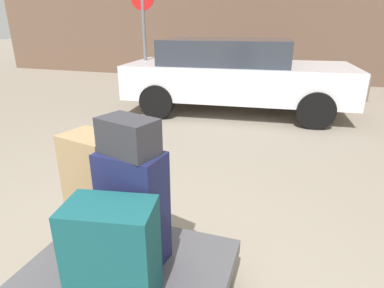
{
  "coord_description": "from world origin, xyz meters",
  "views": [
    {
      "loc": [
        0.86,
        -1.38,
        1.72
      ],
      "look_at": [
        0.0,
        1.2,
        0.69
      ],
      "focal_mm": 30.13,
      "sensor_mm": 36.0,
      "label": 1
    }
  ],
  "objects_px": {
    "suitcase_tan_front_left": "(96,184)",
    "bollard_kerb_near": "(363,89)",
    "parked_car": "(235,74)",
    "no_parking_sign": "(144,33)",
    "suitcase_teal_front_right": "(113,254)",
    "duffel_bag_charcoal_topmost_pile": "(128,136)",
    "suitcase_navy_center": "(134,209)",
    "luggage_cart": "(131,272)"
  },
  "relations": [
    {
      "from": "suitcase_teal_front_right",
      "to": "suitcase_tan_front_left",
      "type": "bearing_deg",
      "value": 120.04
    },
    {
      "from": "suitcase_navy_center",
      "to": "no_parking_sign",
      "type": "relative_size",
      "value": 0.29
    },
    {
      "from": "parked_car",
      "to": "no_parking_sign",
      "type": "xyz_separation_m",
      "value": [
        -1.93,
        -0.04,
        0.75
      ]
    },
    {
      "from": "parked_car",
      "to": "no_parking_sign",
      "type": "distance_m",
      "value": 2.07
    },
    {
      "from": "luggage_cart",
      "to": "suitcase_navy_center",
      "type": "bearing_deg",
      "value": 77.59
    },
    {
      "from": "duffel_bag_charcoal_topmost_pile",
      "to": "no_parking_sign",
      "type": "xyz_separation_m",
      "value": [
        -2.32,
        4.93,
        0.36
      ]
    },
    {
      "from": "suitcase_navy_center",
      "to": "suitcase_tan_front_left",
      "type": "height_order",
      "value": "suitcase_tan_front_left"
    },
    {
      "from": "suitcase_navy_center",
      "to": "no_parking_sign",
      "type": "bearing_deg",
      "value": 121.76
    },
    {
      "from": "suitcase_tan_front_left",
      "to": "parked_car",
      "type": "xyz_separation_m",
      "value": [
        -0.0,
        4.78,
        0.07
      ]
    },
    {
      "from": "no_parking_sign",
      "to": "suitcase_navy_center",
      "type": "bearing_deg",
      "value": -64.76
    },
    {
      "from": "bollard_kerb_near",
      "to": "suitcase_tan_front_left",
      "type": "bearing_deg",
      "value": -111.9
    },
    {
      "from": "luggage_cart",
      "to": "suitcase_tan_front_left",
      "type": "height_order",
      "value": "suitcase_tan_front_left"
    },
    {
      "from": "suitcase_tan_front_left",
      "to": "parked_car",
      "type": "height_order",
      "value": "parked_car"
    },
    {
      "from": "suitcase_navy_center",
      "to": "luggage_cart",
      "type": "bearing_deg",
      "value": -95.89
    },
    {
      "from": "luggage_cart",
      "to": "suitcase_teal_front_right",
      "type": "distance_m",
      "value": 0.44
    },
    {
      "from": "suitcase_teal_front_right",
      "to": "parked_car",
      "type": "height_order",
      "value": "parked_car"
    },
    {
      "from": "suitcase_navy_center",
      "to": "no_parking_sign",
      "type": "xyz_separation_m",
      "value": [
        -2.32,
        4.93,
        0.81
      ]
    },
    {
      "from": "suitcase_tan_front_left",
      "to": "bollard_kerb_near",
      "type": "relative_size",
      "value": 1.23
    },
    {
      "from": "suitcase_teal_front_right",
      "to": "parked_car",
      "type": "distance_m",
      "value": 5.31
    },
    {
      "from": "suitcase_navy_center",
      "to": "suitcase_tan_front_left",
      "type": "xyz_separation_m",
      "value": [
        -0.39,
        0.19,
        0.0
      ]
    },
    {
      "from": "duffel_bag_charcoal_topmost_pile",
      "to": "no_parking_sign",
      "type": "height_order",
      "value": "no_parking_sign"
    },
    {
      "from": "suitcase_teal_front_right",
      "to": "no_parking_sign",
      "type": "height_order",
      "value": "no_parking_sign"
    },
    {
      "from": "duffel_bag_charcoal_topmost_pile",
      "to": "no_parking_sign",
      "type": "distance_m",
      "value": 5.46
    },
    {
      "from": "suitcase_navy_center",
      "to": "parked_car",
      "type": "xyz_separation_m",
      "value": [
        -0.39,
        4.97,
        0.07
      ]
    },
    {
      "from": "luggage_cart",
      "to": "suitcase_teal_front_right",
      "type": "height_order",
      "value": "suitcase_teal_front_right"
    },
    {
      "from": "parked_car",
      "to": "luggage_cart",
      "type": "bearing_deg",
      "value": -85.72
    },
    {
      "from": "parked_car",
      "to": "suitcase_teal_front_right",
      "type": "bearing_deg",
      "value": -85.27
    },
    {
      "from": "suitcase_navy_center",
      "to": "bollard_kerb_near",
      "type": "xyz_separation_m",
      "value": [
        2.26,
        6.79,
        -0.41
      ]
    },
    {
      "from": "luggage_cart",
      "to": "suitcase_navy_center",
      "type": "xyz_separation_m",
      "value": [
        0.01,
        0.06,
        0.42
      ]
    },
    {
      "from": "suitcase_tan_front_left",
      "to": "suitcase_navy_center",
      "type": "bearing_deg",
      "value": -13.12
    },
    {
      "from": "suitcase_navy_center",
      "to": "bollard_kerb_near",
      "type": "relative_size",
      "value": 1.23
    },
    {
      "from": "duffel_bag_charcoal_topmost_pile",
      "to": "parked_car",
      "type": "relative_size",
      "value": 0.07
    },
    {
      "from": "duffel_bag_charcoal_topmost_pile",
      "to": "parked_car",
      "type": "distance_m",
      "value": 5.0
    },
    {
      "from": "suitcase_tan_front_left",
      "to": "suitcase_teal_front_right",
      "type": "distance_m",
      "value": 0.67
    },
    {
      "from": "bollard_kerb_near",
      "to": "no_parking_sign",
      "type": "xyz_separation_m",
      "value": [
        -4.59,
        -1.86,
        1.22
      ]
    },
    {
      "from": "suitcase_navy_center",
      "to": "bollard_kerb_near",
      "type": "distance_m",
      "value": 7.17
    },
    {
      "from": "parked_car",
      "to": "duffel_bag_charcoal_topmost_pile",
      "type": "bearing_deg",
      "value": -85.5
    },
    {
      "from": "luggage_cart",
      "to": "no_parking_sign",
      "type": "height_order",
      "value": "no_parking_sign"
    },
    {
      "from": "suitcase_navy_center",
      "to": "suitcase_teal_front_right",
      "type": "height_order",
      "value": "suitcase_navy_center"
    },
    {
      "from": "duffel_bag_charcoal_topmost_pile",
      "to": "bollard_kerb_near",
      "type": "relative_size",
      "value": 0.55
    },
    {
      "from": "suitcase_navy_center",
      "to": "suitcase_tan_front_left",
      "type": "relative_size",
      "value": 1.0
    },
    {
      "from": "suitcase_navy_center",
      "to": "duffel_bag_charcoal_topmost_pile",
      "type": "bearing_deg",
      "value": 0.0
    }
  ]
}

